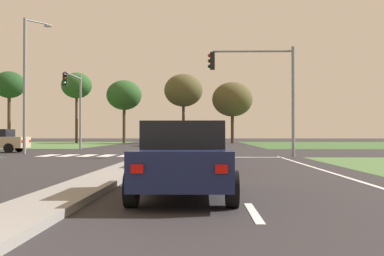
{
  "coord_description": "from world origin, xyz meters",
  "views": [
    {
      "loc": [
        2.7,
        -2.74,
        1.27
      ],
      "look_at": [
        1.87,
        30.49,
        1.68
      ],
      "focal_mm": 44.48,
      "sensor_mm": 36.0,
      "label": 1
    }
  ],
  "objects_px": {
    "treeline_third": "(124,95)",
    "treeline_fifth": "(232,99)",
    "car_silver_fourth": "(186,140)",
    "car_black_sixth": "(163,138)",
    "street_lamp_second": "(27,78)",
    "car_red_fifth": "(195,147)",
    "pedestrian_at_median": "(173,134)",
    "car_blue_seventh": "(193,144)",
    "car_navy_third": "(185,159)",
    "treeline_near": "(9,85)",
    "treeline_fourth": "(183,91)",
    "car_maroon_second": "(157,139)",
    "traffic_signal_near_right": "(263,81)",
    "treeline_second": "(77,86)",
    "traffic_signal_far_left": "(75,97)"
  },
  "relations": [
    {
      "from": "traffic_signal_far_left",
      "to": "treeline_second",
      "type": "bearing_deg",
      "value": 104.9
    },
    {
      "from": "car_maroon_second",
      "to": "treeline_second",
      "type": "height_order",
      "value": "treeline_second"
    },
    {
      "from": "car_red_fifth",
      "to": "treeline_third",
      "type": "height_order",
      "value": "treeline_third"
    },
    {
      "from": "treeline_fourth",
      "to": "treeline_third",
      "type": "bearing_deg",
      "value": 161.29
    },
    {
      "from": "treeline_near",
      "to": "treeline_fourth",
      "type": "relative_size",
      "value": 1.04
    },
    {
      "from": "car_blue_seventh",
      "to": "treeline_third",
      "type": "xyz_separation_m",
      "value": [
        -10.58,
        43.15,
        5.86
      ]
    },
    {
      "from": "traffic_signal_near_right",
      "to": "treeline_second",
      "type": "xyz_separation_m",
      "value": [
        -21.06,
        39.82,
        3.82
      ]
    },
    {
      "from": "car_navy_third",
      "to": "treeline_second",
      "type": "height_order",
      "value": "treeline_second"
    },
    {
      "from": "traffic_signal_near_right",
      "to": "pedestrian_at_median",
      "type": "relative_size",
      "value": 3.42
    },
    {
      "from": "car_red_fifth",
      "to": "pedestrian_at_median",
      "type": "bearing_deg",
      "value": 95.59
    },
    {
      "from": "car_blue_seventh",
      "to": "car_silver_fourth",
      "type": "bearing_deg",
      "value": 93.63
    },
    {
      "from": "treeline_second",
      "to": "car_maroon_second",
      "type": "bearing_deg",
      "value": -51.7
    },
    {
      "from": "car_silver_fourth",
      "to": "car_black_sixth",
      "type": "bearing_deg",
      "value": -170.59
    },
    {
      "from": "street_lamp_second",
      "to": "treeline_fifth",
      "type": "height_order",
      "value": "street_lamp_second"
    },
    {
      "from": "car_red_fifth",
      "to": "car_navy_third",
      "type": "bearing_deg",
      "value": -90.53
    },
    {
      "from": "car_black_sixth",
      "to": "treeline_third",
      "type": "xyz_separation_m",
      "value": [
        -6.19,
        9.0,
        5.87
      ]
    },
    {
      "from": "treeline_third",
      "to": "treeline_fifth",
      "type": "height_order",
      "value": "treeline_third"
    },
    {
      "from": "car_silver_fourth",
      "to": "traffic_signal_near_right",
      "type": "bearing_deg",
      "value": 27.37
    },
    {
      "from": "car_maroon_second",
      "to": "treeline_fourth",
      "type": "bearing_deg",
      "value": -99.59
    },
    {
      "from": "car_navy_third",
      "to": "car_black_sixth",
      "type": "xyz_separation_m",
      "value": [
        -4.52,
        47.17,
        -0.01
      ]
    },
    {
      "from": "car_silver_fourth",
      "to": "car_red_fifth",
      "type": "relative_size",
      "value": 1.03
    },
    {
      "from": "car_navy_third",
      "to": "car_blue_seventh",
      "type": "distance_m",
      "value": 13.03
    },
    {
      "from": "street_lamp_second",
      "to": "car_red_fifth",
      "type": "bearing_deg",
      "value": -49.28
    },
    {
      "from": "pedestrian_at_median",
      "to": "treeline_third",
      "type": "bearing_deg",
      "value": 29.48
    },
    {
      "from": "car_maroon_second",
      "to": "traffic_signal_near_right",
      "type": "xyz_separation_m",
      "value": [
        8.19,
        -23.51,
        3.38
      ]
    },
    {
      "from": "car_silver_fourth",
      "to": "car_red_fifth",
      "type": "distance_m",
      "value": 17.75
    },
    {
      "from": "treeline_fifth",
      "to": "car_blue_seventh",
      "type": "bearing_deg",
      "value": -95.98
    },
    {
      "from": "treeline_second",
      "to": "treeline_fourth",
      "type": "relative_size",
      "value": 1.07
    },
    {
      "from": "treeline_third",
      "to": "treeline_fifth",
      "type": "xyz_separation_m",
      "value": [
        14.94,
        -1.56,
        -0.71
      ]
    },
    {
      "from": "car_red_fifth",
      "to": "pedestrian_at_median",
      "type": "height_order",
      "value": "pedestrian_at_median"
    },
    {
      "from": "street_lamp_second",
      "to": "treeline_fifth",
      "type": "xyz_separation_m",
      "value": [
        15.09,
        34.27,
        1.1
      ]
    },
    {
      "from": "pedestrian_at_median",
      "to": "treeline_near",
      "type": "distance_m",
      "value": 30.86
    },
    {
      "from": "car_black_sixth",
      "to": "pedestrian_at_median",
      "type": "relative_size",
      "value": 2.55
    },
    {
      "from": "car_navy_third",
      "to": "car_blue_seventh",
      "type": "xyz_separation_m",
      "value": [
        -0.13,
        13.02,
        -0.0
      ]
    },
    {
      "from": "traffic_signal_near_right",
      "to": "car_blue_seventh",
      "type": "bearing_deg",
      "value": -136.36
    },
    {
      "from": "car_black_sixth",
      "to": "treeline_second",
      "type": "relative_size",
      "value": 0.46
    },
    {
      "from": "car_black_sixth",
      "to": "treeline_second",
      "type": "bearing_deg",
      "value": -35.62
    },
    {
      "from": "treeline_second",
      "to": "car_red_fifth",
      "type": "bearing_deg",
      "value": -70.26
    },
    {
      "from": "car_blue_seventh",
      "to": "car_red_fifth",
      "type": "bearing_deg",
      "value": -87.9
    },
    {
      "from": "car_maroon_second",
      "to": "treeline_third",
      "type": "height_order",
      "value": "treeline_third"
    },
    {
      "from": "treeline_third",
      "to": "traffic_signal_far_left",
      "type": "bearing_deg",
      "value": -88.38
    },
    {
      "from": "car_silver_fourth",
      "to": "street_lamp_second",
      "type": "height_order",
      "value": "street_lamp_second"
    },
    {
      "from": "car_navy_third",
      "to": "treeline_near",
      "type": "distance_m",
      "value": 59.0
    },
    {
      "from": "car_maroon_second",
      "to": "treeline_fifth",
      "type": "distance_m",
      "value": 17.71
    },
    {
      "from": "treeline_third",
      "to": "treeline_fifth",
      "type": "bearing_deg",
      "value": -5.96
    },
    {
      "from": "pedestrian_at_median",
      "to": "treeline_fifth",
      "type": "bearing_deg",
      "value": -7.74
    },
    {
      "from": "traffic_signal_near_right",
      "to": "street_lamp_second",
      "type": "height_order",
      "value": "street_lamp_second"
    },
    {
      "from": "car_red_fifth",
      "to": "car_blue_seventh",
      "type": "height_order",
      "value": "car_red_fifth"
    },
    {
      "from": "car_black_sixth",
      "to": "treeline_second",
      "type": "distance_m",
      "value": 17.45
    },
    {
      "from": "street_lamp_second",
      "to": "treeline_second",
      "type": "height_order",
      "value": "treeline_second"
    }
  ]
}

